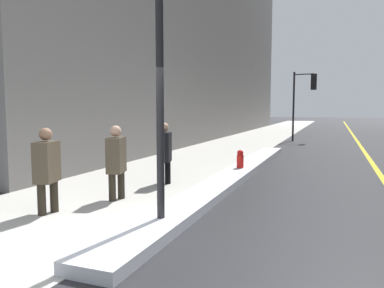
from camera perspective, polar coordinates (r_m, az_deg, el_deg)
name	(u,v)px	position (r m, az deg, el deg)	size (l,w,h in m)	color
ground_plane	(114,248)	(5.36, -11.73, -15.28)	(160.00, 160.00, 0.00)	#232326
sidewalk_slab	(238,144)	(19.87, 7.00, -0.04)	(4.00, 80.00, 0.01)	#B2AFA8
road_centre_stripe	(362,149)	(19.34, 24.53, -0.65)	(0.16, 80.00, 0.00)	gold
snow_bank_curb	(235,174)	(10.33, 6.57, -4.63)	(0.77, 13.28, 0.18)	silver
building_facade_left	(185,30)	(26.63, -1.06, 16.96)	(6.00, 36.00, 14.42)	slate
lamp_post	(159,28)	(5.88, -4.99, 17.20)	(0.28, 0.28, 5.19)	black
traffic_light_near	(306,91)	(22.58, 16.94, 7.74)	(1.31, 0.33, 3.99)	black
pedestrian_trailing	(47,167)	(7.12, -21.25, -3.22)	(0.42, 0.56, 1.55)	#2A241B
pedestrian_in_glasses	(116,159)	(7.79, -11.47, -2.27)	(0.41, 0.56, 1.54)	#2A241B
pedestrian_with_shoulder_bag	(165,151)	(9.21, -4.21, -1.02)	(0.41, 0.73, 1.54)	black
fire_hydrant	(240,162)	(10.89, 7.35, -2.74)	(0.20, 0.20, 0.70)	red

